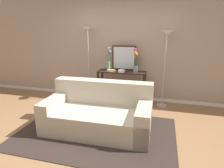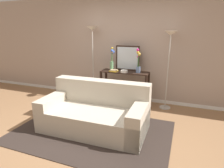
# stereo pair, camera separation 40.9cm
# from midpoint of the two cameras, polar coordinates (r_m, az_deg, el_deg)

# --- Properties ---
(ground_plane) EXTENTS (16.00, 16.00, 0.02)m
(ground_plane) POSITION_cam_midpoint_polar(r_m,az_deg,el_deg) (3.69, -10.31, -14.34)
(ground_plane) COLOR #936B47
(back_wall) EXTENTS (12.00, 0.15, 2.66)m
(back_wall) POSITION_cam_midpoint_polar(r_m,az_deg,el_deg) (5.14, -1.24, 10.28)
(back_wall) COLOR white
(back_wall) RESTS_ON ground
(area_rug) EXTENTS (2.82, 1.89, 0.01)m
(area_rug) POSITION_cam_midpoint_polar(r_m,az_deg,el_deg) (3.67, -8.00, -14.17)
(area_rug) COLOR #332823
(area_rug) RESTS_ON ground
(couch) EXTENTS (1.95, 1.02, 0.88)m
(couch) POSITION_cam_midpoint_polar(r_m,az_deg,el_deg) (3.66, -7.20, -8.88)
(couch) COLOR #BCB29E
(couch) RESTS_ON ground
(console_table) EXTENTS (1.18, 0.38, 0.84)m
(console_table) POSITION_cam_midpoint_polar(r_m,az_deg,el_deg) (4.80, 0.43, 0.69)
(console_table) COLOR black
(console_table) RESTS_ON ground
(floor_lamp_left) EXTENTS (0.28, 0.28, 1.90)m
(floor_lamp_left) POSITION_cam_midpoint_polar(r_m,az_deg,el_deg) (5.01, -9.51, 11.85)
(floor_lamp_left) COLOR #B7B2A8
(floor_lamp_left) RESTS_ON ground
(floor_lamp_right) EXTENTS (0.28, 0.28, 1.80)m
(floor_lamp_right) POSITION_cam_midpoint_polar(r_m,az_deg,el_deg) (4.58, 13.20, 10.31)
(floor_lamp_right) COLOR #B7B2A8
(floor_lamp_right) RESTS_ON ground
(wall_mirror) EXTENTS (0.60, 0.02, 0.61)m
(wall_mirror) POSITION_cam_midpoint_polar(r_m,az_deg,el_deg) (4.82, 1.11, 7.71)
(wall_mirror) COLOR black
(wall_mirror) RESTS_ON console_table
(vase_tall_flowers) EXTENTS (0.11, 0.12, 0.57)m
(vase_tall_flowers) POSITION_cam_midpoint_polar(r_m,az_deg,el_deg) (4.77, -3.45, 6.98)
(vase_tall_flowers) COLOR #669E6B
(vase_tall_flowers) RESTS_ON console_table
(vase_short_flowers) EXTENTS (0.12, 0.13, 0.57)m
(vase_short_flowers) POSITION_cam_midpoint_polar(r_m,az_deg,el_deg) (4.59, 4.44, 6.42)
(vase_short_flowers) COLOR #6B84AD
(vase_short_flowers) RESTS_ON console_table
(fruit_bowl) EXTENTS (0.17, 0.17, 0.06)m
(fruit_bowl) POSITION_cam_midpoint_polar(r_m,az_deg,el_deg) (4.61, 0.34, 3.84)
(fruit_bowl) COLOR silver
(fruit_bowl) RESTS_ON console_table
(book_stack) EXTENTS (0.21, 0.17, 0.04)m
(book_stack) POSITION_cam_midpoint_polar(r_m,az_deg,el_deg) (4.69, -2.83, 3.93)
(book_stack) COLOR gold
(book_stack) RESTS_ON console_table
(book_row_under_console) EXTENTS (0.28, 0.17, 0.13)m
(book_row_under_console) POSITION_cam_midpoint_polar(r_m,az_deg,el_deg) (5.05, -3.35, -4.71)
(book_row_under_console) COLOR slate
(book_row_under_console) RESTS_ON ground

